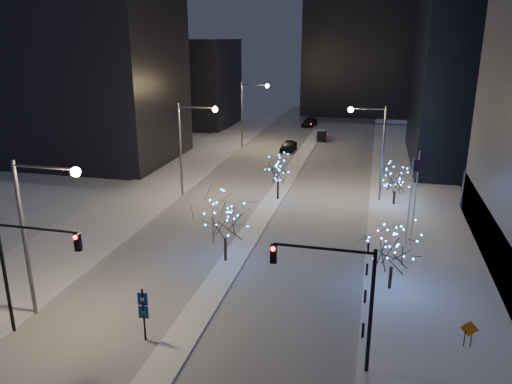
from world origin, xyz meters
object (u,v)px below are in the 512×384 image
(street_lamp_w_near, at_px, (37,219))
(traffic_signal_east, at_px, (341,288))
(street_lamp_w_far, at_px, (248,106))
(car_far, at_px, (309,122))
(holiday_tree_plaza_far, at_px, (396,179))
(car_near, at_px, (289,146))
(holiday_tree_median_far, at_px, (278,171))
(construction_sign, at_px, (469,331))
(street_lamp_w_mid, at_px, (189,137))
(holiday_tree_plaza_near, at_px, (393,247))
(wayfinding_sign, at_px, (143,309))
(traffic_signal_west, at_px, (26,261))
(car_mid, at_px, (322,136))
(street_lamp_east, at_px, (375,141))
(holiday_tree_median_near, at_px, (225,218))

(street_lamp_w_near, xyz_separation_m, traffic_signal_east, (17.88, -1.00, -1.74))
(street_lamp_w_far, relative_size, car_far, 1.92)
(street_lamp_w_far, bearing_deg, holiday_tree_plaza_far, -47.11)
(car_near, height_order, holiday_tree_median_far, holiday_tree_median_far)
(holiday_tree_median_far, bearing_deg, construction_sign, -56.51)
(street_lamp_w_mid, distance_m, holiday_tree_plaza_near, 26.75)
(traffic_signal_east, distance_m, holiday_tree_median_far, 28.12)
(street_lamp_w_mid, relative_size, car_near, 2.10)
(holiday_tree_median_far, height_order, wayfinding_sign, holiday_tree_median_far)
(holiday_tree_plaza_far, bearing_deg, wayfinding_sign, -117.30)
(holiday_tree_plaza_far, distance_m, construction_sign, 24.81)
(holiday_tree_plaza_near, xyz_separation_m, wayfinding_sign, (-13.78, -9.41, -1.20))
(traffic_signal_east, xyz_separation_m, holiday_tree_median_far, (-8.44, 26.78, -1.48))
(traffic_signal_west, height_order, wayfinding_sign, traffic_signal_west)
(street_lamp_w_near, xyz_separation_m, holiday_tree_median_far, (9.44, 25.78, -3.22))
(car_mid, height_order, holiday_tree_plaza_far, holiday_tree_plaza_far)
(street_lamp_east, bearing_deg, holiday_tree_plaza_far, -23.46)
(holiday_tree_median_far, bearing_deg, holiday_tree_plaza_far, 5.70)
(traffic_signal_west, distance_m, holiday_tree_plaza_far, 35.77)
(holiday_tree_plaza_near, xyz_separation_m, holiday_tree_plaza_far, (0.66, 18.56, -0.40))
(car_mid, xyz_separation_m, holiday_tree_median_far, (-1.00, -32.97, 2.54))
(street_lamp_w_mid, bearing_deg, holiday_tree_plaza_near, -38.66)
(street_lamp_w_mid, bearing_deg, holiday_tree_plaza_far, 5.27)
(holiday_tree_plaza_near, distance_m, construction_sign, 7.54)
(street_lamp_w_near, xyz_separation_m, car_near, (6.45, 49.22, -5.69))
(street_lamp_w_mid, xyz_separation_m, wayfinding_sign, (6.95, -26.00, -4.49))
(holiday_tree_plaza_far, bearing_deg, car_near, 123.88)
(street_lamp_east, bearing_deg, construction_sign, -77.11)
(street_lamp_w_far, bearing_deg, car_mid, 39.97)
(car_near, height_order, car_far, car_near)
(street_lamp_east, relative_size, traffic_signal_west, 1.43)
(traffic_signal_east, relative_size, wayfinding_sign, 2.13)
(street_lamp_w_mid, relative_size, street_lamp_w_far, 1.00)
(car_far, bearing_deg, car_mid, -64.70)
(street_lamp_east, xyz_separation_m, traffic_signal_west, (-18.52, -30.00, -1.69))
(car_far, xyz_separation_m, construction_sign, (18.24, -68.88, 0.38))
(street_lamp_w_far, distance_m, holiday_tree_median_near, 40.97)
(street_lamp_w_near, bearing_deg, wayfinding_sign, -8.18)
(holiday_tree_plaza_far, bearing_deg, holiday_tree_median_far, -174.30)
(street_lamp_w_far, xyz_separation_m, car_mid, (10.44, 8.75, -5.76))
(car_near, relative_size, holiday_tree_plaza_far, 1.14)
(holiday_tree_median_near, bearing_deg, traffic_signal_east, -49.40)
(street_lamp_east, bearing_deg, holiday_tree_median_far, -166.96)
(street_lamp_w_mid, xyz_separation_m, car_mid, (10.44, 33.75, -5.76))
(street_lamp_east, bearing_deg, holiday_tree_plaza_near, -85.01)
(car_mid, xyz_separation_m, construction_sign, (14.43, -56.28, 0.40))
(holiday_tree_plaza_near, bearing_deg, car_far, 102.64)
(holiday_tree_plaza_far, xyz_separation_m, wayfinding_sign, (-14.44, -27.97, -0.80))
(street_lamp_w_far, relative_size, holiday_tree_median_far, 2.15)
(street_lamp_w_far, bearing_deg, holiday_tree_median_near, -78.09)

